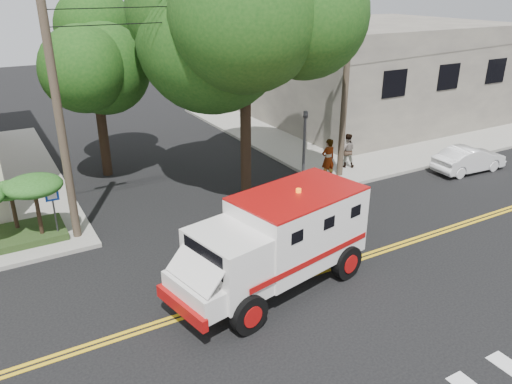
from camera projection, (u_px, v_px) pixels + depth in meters
ground at (304, 276)px, 15.51m from camera, size 100.00×100.00×0.00m
sidewalk_ne at (356, 121)px, 32.45m from camera, size 17.00×17.00×0.15m
building_right at (373, 70)px, 32.34m from camera, size 14.00×12.00×6.00m
utility_pole_left at (59, 115)px, 16.01m from camera, size 0.28×0.28×9.00m
utility_pole_right at (346, 81)px, 21.60m from camera, size 0.28×0.28×9.00m
tree_main at (259, 18)px, 18.56m from camera, size 6.08×5.70×9.85m
tree_left at (102, 50)px, 21.49m from camera, size 4.48×4.20×7.70m
tree_right at (279, 25)px, 29.80m from camera, size 4.80×4.50×8.20m
traffic_signal at (304, 143)px, 20.86m from camera, size 0.15×0.18×3.60m
accessibility_sign at (54, 206)px, 17.09m from camera, size 0.45×0.10×2.02m
palm_planter at (11, 201)px, 16.78m from camera, size 3.52×2.63×2.36m
armored_truck at (278, 238)px, 14.47m from camera, size 6.51×3.47×2.82m
parked_sedan at (469, 159)px, 23.89m from camera, size 3.80×1.51×1.23m
pedestrian_a at (328, 159)px, 22.48m from camera, size 0.69×0.46×1.88m
pedestrian_b at (347, 150)px, 23.98m from camera, size 1.02×0.96×1.65m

